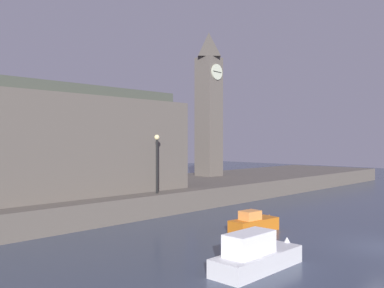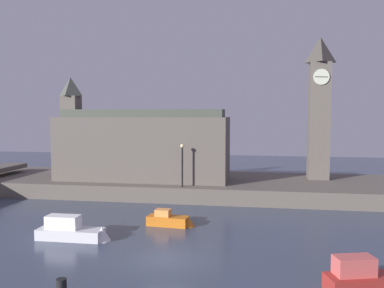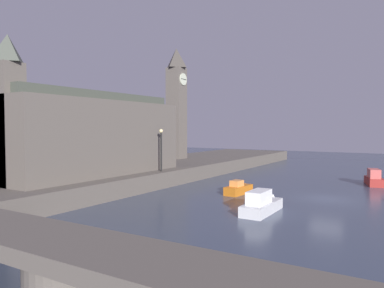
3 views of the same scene
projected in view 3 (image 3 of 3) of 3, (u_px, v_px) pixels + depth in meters
The scene contains 9 objects.
ground_plane at pixel (326, 199), 29.69m from camera, with size 120.00×120.00×0.00m, color #384256.
far_embankment at pixel (133, 174), 40.08m from camera, with size 70.00×12.00×1.50m, color #5B544C.
clock_tower at pixel (176, 102), 50.39m from camera, with size 2.30×2.35×14.81m.
parliament_hall at pixel (90, 134), 33.12m from camera, with size 17.82×5.91×10.78m.
bridge_span at pixel (80, 265), 10.52m from camera, with size 2.69×35.13×2.50m.
streetlamp at pixel (161, 145), 35.61m from camera, with size 0.36×0.36×4.05m.
boat_ferry_white at pixel (264, 204), 25.28m from camera, with size 5.07×1.50×1.73m.
boat_patrol_orange at pixel (240, 188), 32.25m from camera, with size 3.67×1.45×1.22m.
boat_dinghy_red at pixel (375, 179), 37.12m from camera, with size 4.28×2.24×1.66m.
Camera 3 is at (-30.73, -6.24, 5.70)m, focal length 34.98 mm.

